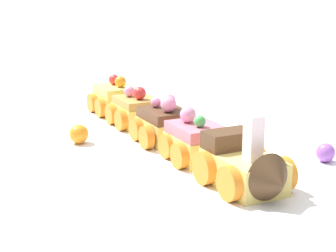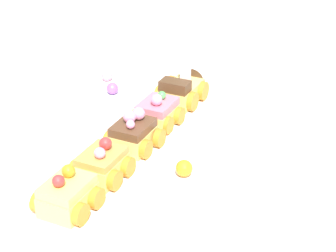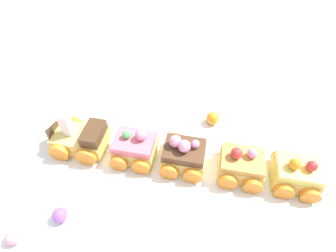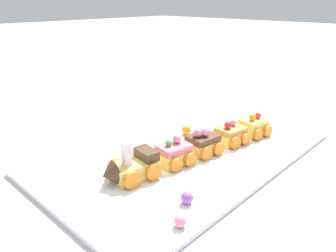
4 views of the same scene
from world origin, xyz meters
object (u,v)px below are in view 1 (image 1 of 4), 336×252
at_px(cake_car_strawberry, 196,142).
at_px(gumball_orange, 79,134).
at_px(gumball_purple, 325,153).
at_px(cake_train_locomotive, 248,169).
at_px(cake_car_chocolate, 165,124).
at_px(cake_car_caramel, 137,111).
at_px(cake_car_lemon, 116,99).

distance_m(cake_car_strawberry, gumball_orange, 0.17).
bearing_deg(gumball_orange, cake_car_strawberry, 31.16).
bearing_deg(gumball_purple, cake_train_locomotive, -84.55).
bearing_deg(cake_train_locomotive, gumball_orange, -155.89).
distance_m(cake_car_chocolate, cake_car_caramel, 0.10).
bearing_deg(gumball_purple, cake_car_caramel, -161.21).
height_order(cake_train_locomotive, cake_car_chocolate, cake_train_locomotive).
xyz_separation_m(cake_car_caramel, cake_car_lemon, (-0.09, 0.01, 0.00)).
relative_size(cake_car_strawberry, cake_car_chocolate, 1.00).
xyz_separation_m(cake_car_strawberry, cake_car_caramel, (-0.18, 0.03, -0.00)).
relative_size(cake_car_lemon, gumball_purple, 3.69).
distance_m(cake_train_locomotive, cake_car_strawberry, 0.11).
distance_m(cake_car_caramel, cake_car_lemon, 0.09).
distance_m(cake_train_locomotive, gumball_purple, 0.14).
xyz_separation_m(cake_car_lemon, gumball_orange, (0.13, -0.13, -0.01)).
height_order(cake_car_chocolate, gumball_purple, cake_car_chocolate).
distance_m(gumball_orange, gumball_purple, 0.32).
height_order(cake_train_locomotive, gumball_orange, cake_train_locomotive).
distance_m(cake_car_caramel, gumball_orange, 0.12).
distance_m(cake_car_chocolate, gumball_orange, 0.12).
xyz_separation_m(cake_train_locomotive, cake_car_lemon, (-0.38, 0.06, -0.00)).
xyz_separation_m(cake_car_strawberry, cake_car_lemon, (-0.27, 0.04, -0.00)).
xyz_separation_m(cake_car_chocolate, gumball_orange, (-0.06, -0.10, -0.01)).
height_order(cake_car_caramel, gumball_orange, cake_car_caramel).
height_order(cake_car_strawberry, cake_car_lemon, cake_car_strawberry).
xyz_separation_m(cake_car_chocolate, cake_car_caramel, (-0.10, 0.01, -0.00)).
distance_m(cake_car_strawberry, gumball_purple, 0.16).
distance_m(cake_car_lemon, gumball_orange, 0.18).
height_order(gumball_orange, gumball_purple, gumball_orange).
xyz_separation_m(cake_car_caramel, gumball_orange, (0.04, -0.12, -0.01)).
xyz_separation_m(cake_train_locomotive, cake_car_chocolate, (-0.20, 0.03, 0.00)).
distance_m(cake_car_caramel, gumball_purple, 0.30).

